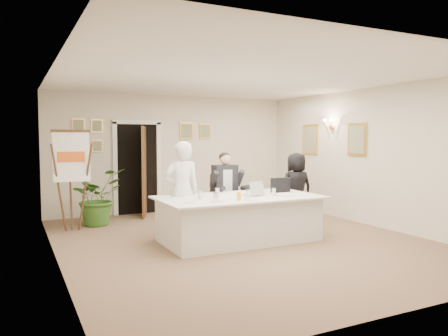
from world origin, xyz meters
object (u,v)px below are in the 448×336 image
potted_palm (97,197)px  laptop_bag (281,185)px  conference_table (239,218)px  oj_glass (239,196)px  laptop (254,187)px  steel_jug (216,196)px  seated_man (226,190)px  standing_woman (296,188)px  standing_man (182,191)px  flip_chart (72,186)px  paper_stack (285,195)px

potted_palm → laptop_bag: bearing=-38.3°
conference_table → potted_palm: 3.18m
potted_palm → oj_glass: (1.73, -2.92, 0.27)m
laptop → steel_jug: 0.82m
potted_palm → laptop: bearing=-47.7°
seated_man → standing_woman: size_ratio=1.03×
conference_table → standing_man: (-0.86, 0.49, 0.47)m
standing_woman → laptop_bag: (-0.87, -0.71, 0.17)m
standing_man → laptop_bag: size_ratio=4.49×
steel_jug → seated_man: bearing=56.7°
conference_table → laptop: laptop is taller
flip_chart → standing_man: 2.25m
conference_table → oj_glass: (-0.23, -0.43, 0.45)m
laptop_bag → steel_jug: laptop_bag is taller
seated_man → laptop_bag: seated_man is taller
flip_chart → oj_glass: 3.35m
flip_chart → laptop_bag: size_ratio=4.93×
flip_chart → laptop_bag: bearing=-28.1°
laptop → steel_jug: laptop is taller
laptop → oj_glass: size_ratio=2.70×
paper_stack → standing_woman: bearing=47.2°
laptop_bag → oj_glass: (-1.20, -0.61, -0.07)m
conference_table → flip_chart: 3.26m
standing_man → potted_palm: size_ratio=1.51×
standing_man → paper_stack: 1.79m
standing_man → paper_stack: size_ratio=5.73×
steel_jug → conference_table: bearing=15.0°
conference_table → standing_man: standing_man is taller
laptop_bag → conference_table: bearing=-172.7°
seated_man → steel_jug: seated_man is taller
steel_jug → flip_chart: bearing=132.6°
conference_table → standing_man: 1.10m
potted_palm → laptop: (2.26, -2.48, 0.34)m
conference_table → steel_jug: steel_jug is taller
potted_palm → laptop_bag: (2.93, -2.31, 0.34)m
standing_man → steel_jug: 0.72m
laptop_bag → seated_man: bearing=125.0°
standing_woman → conference_table: bearing=32.7°
seated_man → standing_woman: bearing=-11.7°
seated_man → laptop: 1.07m
laptop_bag → steel_jug: size_ratio=3.49×
seated_man → potted_palm: size_ratio=1.33×
laptop_bag → paper_stack: bearing=-118.1°
flip_chart → laptop: (2.80, -2.02, 0.04)m
standing_woman → paper_stack: bearing=54.0°
standing_woman → steel_jug: 2.56m
laptop_bag → oj_glass: 1.35m
conference_table → oj_glass: 0.66m
flip_chart → potted_palm: flip_chart is taller
seated_man → laptop: seated_man is taller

